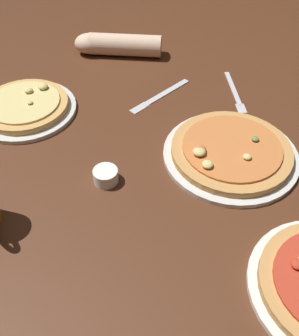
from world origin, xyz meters
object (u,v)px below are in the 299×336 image
pizza_plate_far (231,152)px  pizza_plate_side (25,107)px  knife_right (160,95)px  fork_left (235,92)px  diner_arm (115,45)px  ramekin_sauce (106,176)px

pizza_plate_far → pizza_plate_side: (-0.56, 0.18, -0.00)m
knife_right → fork_left: bearing=5.5°
pizza_plate_side → fork_left: pizza_plate_side is taller
fork_left → knife_right: bearing=-174.5°
pizza_plate_side → diner_arm: (0.23, 0.33, 0.02)m
ramekin_sauce → diner_arm: diner_arm is taller
ramekin_sauce → knife_right: (0.13, 0.35, -0.01)m
diner_arm → fork_left: bearing=-30.7°
pizza_plate_side → fork_left: size_ratio=1.33×
ramekin_sauce → fork_left: size_ratio=0.27×
pizza_plate_far → fork_left: (0.05, 0.28, -0.01)m
knife_right → diner_arm: (-0.16, 0.25, 0.03)m
knife_right → ramekin_sauce: bearing=-110.2°
pizza_plate_far → ramekin_sauce: pizza_plate_far is taller
pizza_plate_far → fork_left: 0.29m
pizza_plate_side → ramekin_sauce: pizza_plate_side is taller
knife_right → pizza_plate_side: bearing=-167.9°
pizza_plate_far → knife_right: size_ratio=1.85×
pizza_plate_far → knife_right: (-0.18, 0.26, -0.01)m
ramekin_sauce → diner_arm: (-0.03, 0.60, 0.02)m
pizza_plate_far → fork_left: bearing=79.9°
pizza_plate_far → pizza_plate_side: pizza_plate_far is taller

